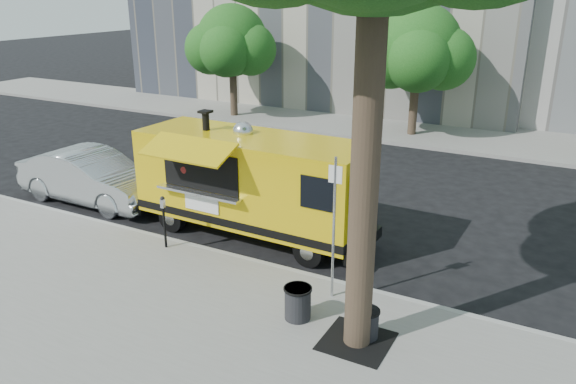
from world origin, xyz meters
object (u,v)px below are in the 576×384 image
object	(u,v)px
far_tree_a	(232,41)
sedan	(92,177)
trash_bin_right	(366,323)
food_truck	(251,182)
far_tree_b	(418,48)
sign_post	(334,220)
trash_bin_left	(298,302)
parking_meter	(164,216)

from	to	relation	value
far_tree_a	sedan	size ratio (longest dim) A/B	1.11
far_tree_a	trash_bin_right	bearing A→B (deg)	-49.56
food_truck	trash_bin_right	bearing A→B (deg)	-34.47
far_tree_a	far_tree_b	xyz separation A→B (m)	(9.00, 0.40, 0.06)
sign_post	trash_bin_right	distance (m)	2.09
sign_post	sedan	world-z (taller)	sign_post
trash_bin_left	food_truck	bearing A→B (deg)	133.35
parking_meter	food_truck	world-z (taller)	food_truck
far_tree_b	trash_bin_left	world-z (taller)	far_tree_b
food_truck	trash_bin_right	size ratio (longest dim) A/B	11.31
food_truck	sedan	world-z (taller)	food_truck
sign_post	trash_bin_right	world-z (taller)	sign_post
sign_post	food_truck	size ratio (longest dim) A/B	0.46
sign_post	trash_bin_left	xyz separation A→B (m)	(-0.24, -1.07, -1.35)
sign_post	trash_bin_left	size ratio (longest dim) A/B	4.54
trash_bin_left	trash_bin_right	bearing A→B (deg)	0.92
far_tree_b	trash_bin_left	size ratio (longest dim) A/B	8.33
sedan	trash_bin_left	distance (m)	9.06
sign_post	trash_bin_left	bearing A→B (deg)	-102.80
far_tree_a	trash_bin_left	distance (m)	19.00
parking_meter	food_truck	size ratio (longest dim) A/B	0.21
food_truck	trash_bin_left	xyz separation A→B (m)	(3.01, -3.19, -0.98)
sedan	trash_bin_right	bearing A→B (deg)	-106.11
far_tree_a	far_tree_b	bearing A→B (deg)	2.54
parking_meter	trash_bin_right	xyz separation A→B (m)	(5.70, -1.25, -0.52)
far_tree_b	trash_bin_right	xyz separation A→B (m)	(3.70, -15.30, -3.38)
sedan	food_truck	bearing A→B (deg)	-87.38
far_tree_a	parking_meter	xyz separation A→B (m)	(7.00, -13.65, -2.79)
trash_bin_right	sign_post	bearing A→B (deg)	137.59
sedan	trash_bin_right	xyz separation A→B (m)	(9.93, -2.97, -0.34)
trash_bin_right	sedan	bearing A→B (deg)	163.37
far_tree_a	far_tree_b	size ratio (longest dim) A/B	0.97
food_truck	sedan	size ratio (longest dim) A/B	1.34
food_truck	parking_meter	bearing A→B (deg)	-122.68
food_truck	trash_bin_right	xyz separation A→B (m)	(4.40, -3.17, -1.03)
far_tree_a	trash_bin_left	xyz separation A→B (m)	(11.31, -14.92, -3.27)
sign_post	sedan	size ratio (longest dim) A/B	0.62
far_tree_a	far_tree_b	distance (m)	9.01
food_truck	far_tree_a	bearing A→B (deg)	126.54
far_tree_b	parking_meter	xyz separation A→B (m)	(-2.00, -14.05, -2.85)
parking_meter	trash_bin_left	size ratio (longest dim) A/B	2.02
far_tree_a	parking_meter	bearing A→B (deg)	-62.85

